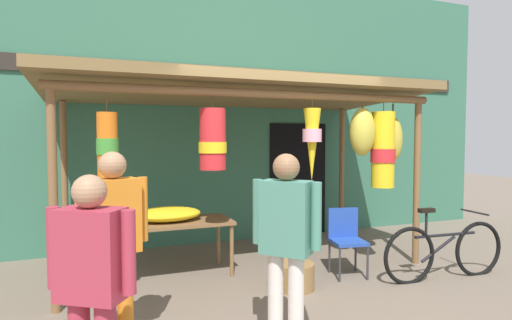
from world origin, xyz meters
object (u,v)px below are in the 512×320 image
at_px(flower_heap_on_table, 169,214).
at_px(shopper_by_bananas, 91,278).
at_px(wicker_basket_by_table, 295,276).
at_px(vendor_in_orange, 114,234).
at_px(parked_bicycle, 445,251).
at_px(customer_foreground, 286,235).
at_px(folding_chair, 346,235).
at_px(display_table, 176,227).

distance_m(flower_heap_on_table, shopper_by_bananas, 2.74).
bearing_deg(wicker_basket_by_table, vendor_in_orange, -160.46).
distance_m(parked_bicycle, customer_foreground, 2.78).
bearing_deg(wicker_basket_by_table, folding_chair, 15.15).
relative_size(display_table, wicker_basket_by_table, 3.05).
height_order(flower_heap_on_table, wicker_basket_by_table, flower_heap_on_table).
xyz_separation_m(flower_heap_on_table, parked_bicycle, (3.14, -1.38, -0.44)).
relative_size(folding_chair, customer_foreground, 0.52).
bearing_deg(shopper_by_bananas, folding_chair, 30.69).
bearing_deg(flower_heap_on_table, parked_bicycle, -23.67).
bearing_deg(customer_foreground, flower_heap_on_table, 104.27).
distance_m(folding_chair, customer_foreground, 2.16).
relative_size(folding_chair, vendor_in_orange, 0.51).
height_order(display_table, folding_chair, folding_chair).
xyz_separation_m(flower_heap_on_table, wicker_basket_by_table, (1.26, -1.01, -0.64)).
relative_size(wicker_basket_by_table, shopper_by_bananas, 0.30).
bearing_deg(parked_bicycle, customer_foreground, -161.66).
bearing_deg(folding_chair, shopper_by_bananas, -149.31).
bearing_deg(parked_bicycle, flower_heap_on_table, 156.33).
bearing_deg(customer_foreground, shopper_by_bananas, -166.93).
distance_m(flower_heap_on_table, wicker_basket_by_table, 1.74).
bearing_deg(customer_foreground, parked_bicycle, 18.34).
xyz_separation_m(flower_heap_on_table, customer_foreground, (0.57, -2.23, 0.17)).
height_order(parked_bicycle, shopper_by_bananas, shopper_by_bananas).
relative_size(display_table, parked_bicycle, 0.80).
bearing_deg(flower_heap_on_table, folding_chair, -20.46).
distance_m(folding_chair, vendor_in_orange, 3.03).
bearing_deg(display_table, shopper_by_bananas, -111.24).
xyz_separation_m(flower_heap_on_table, shopper_by_bananas, (-0.91, -2.58, 0.11)).
bearing_deg(folding_chair, parked_bicycle, -29.69).
bearing_deg(flower_heap_on_table, vendor_in_orange, -113.29).
height_order(flower_heap_on_table, folding_chair, flower_heap_on_table).
distance_m(parked_bicycle, shopper_by_bananas, 4.27).
bearing_deg(wicker_basket_by_table, parked_bicycle, -11.00).
xyz_separation_m(customer_foreground, shopper_by_bananas, (-1.48, -0.34, -0.06)).
xyz_separation_m(parked_bicycle, shopper_by_bananas, (-4.06, -1.20, 0.54)).
relative_size(folding_chair, wicker_basket_by_table, 1.83).
bearing_deg(shopper_by_bananas, flower_heap_on_table, 70.48).
height_order(parked_bicycle, vendor_in_orange, vendor_in_orange).
bearing_deg(flower_heap_on_table, display_table, -26.73).
xyz_separation_m(parked_bicycle, vendor_in_orange, (-3.89, -0.35, 0.62)).
bearing_deg(folding_chair, customer_foreground, -136.71).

